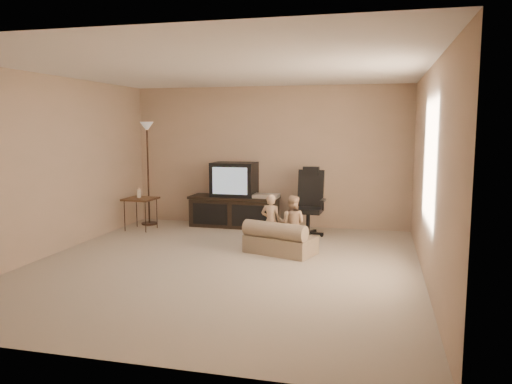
% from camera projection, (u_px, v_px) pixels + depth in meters
% --- Properties ---
extents(floor, '(5.50, 5.50, 0.00)m').
position_uv_depth(floor, '(223.00, 265.00, 6.49)').
color(floor, '#B3A28E').
rests_on(floor, ground).
extents(room_shell, '(5.50, 5.50, 5.50)m').
position_uv_depth(room_shell, '(222.00, 149.00, 6.29)').
color(room_shell, white).
rests_on(room_shell, floor).
extents(tv_stand, '(1.62, 0.63, 1.15)m').
position_uv_depth(tv_stand, '(235.00, 200.00, 8.96)').
color(tv_stand, black).
rests_on(tv_stand, floor).
extents(office_chair, '(0.56, 0.58, 1.13)m').
position_uv_depth(office_chair, '(309.00, 211.00, 8.24)').
color(office_chair, black).
rests_on(office_chair, floor).
extents(side_table, '(0.53, 0.53, 0.75)m').
position_uv_depth(side_table, '(140.00, 199.00, 8.66)').
color(side_table, brown).
rests_on(side_table, floor).
extents(floor_lamp, '(0.29, 0.29, 1.87)m').
position_uv_depth(floor_lamp, '(147.00, 150.00, 9.01)').
color(floor_lamp, '#312016').
rests_on(floor_lamp, floor).
extents(child_sofa, '(1.08, 0.82, 0.47)m').
position_uv_depth(child_sofa, '(279.00, 240.00, 7.06)').
color(child_sofa, tan).
rests_on(child_sofa, floor).
extents(toddler_left, '(0.32, 0.25, 0.82)m').
position_uv_depth(toddler_left, '(271.00, 222.00, 7.29)').
color(toddler_left, '#DBB089').
rests_on(toddler_left, floor).
extents(toddler_right, '(0.42, 0.25, 0.82)m').
position_uv_depth(toddler_right, '(292.00, 223.00, 7.17)').
color(toddler_right, '#DBB089').
rests_on(toddler_right, floor).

